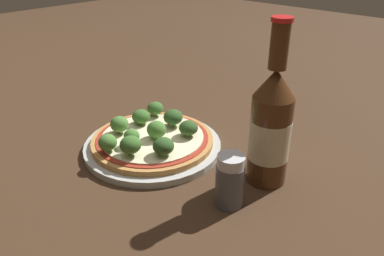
# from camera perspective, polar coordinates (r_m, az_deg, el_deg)

# --- Properties ---
(ground_plane) EXTENTS (3.00, 3.00, 0.00)m
(ground_plane) POSITION_cam_1_polar(r_m,az_deg,el_deg) (0.67, -5.95, -3.14)
(ground_plane) COLOR #3D2819
(plate) EXTENTS (0.24, 0.24, 0.01)m
(plate) POSITION_cam_1_polar(r_m,az_deg,el_deg) (0.67, -6.24, -2.69)
(plate) COLOR #B2B7B2
(plate) RESTS_ON ground_plane
(pizza) EXTENTS (0.21, 0.21, 0.01)m
(pizza) POSITION_cam_1_polar(r_m,az_deg,el_deg) (0.67, -6.59, -1.74)
(pizza) COLOR #B77F42
(pizza) RESTS_ON plate
(broccoli_floret_0) EXTENTS (0.03, 0.03, 0.03)m
(broccoli_floret_0) POSITION_cam_1_polar(r_m,az_deg,el_deg) (0.67, -11.01, 0.56)
(broccoli_floret_0) COLOR #7A9E5B
(broccoli_floret_0) RESTS_ON pizza
(broccoli_floret_1) EXTENTS (0.03, 0.03, 0.03)m
(broccoli_floret_1) POSITION_cam_1_polar(r_m,az_deg,el_deg) (0.60, -9.36, -2.56)
(broccoli_floret_1) COLOR #7A9E5B
(broccoli_floret_1) RESTS_ON pizza
(broccoli_floret_2) EXTENTS (0.03, 0.03, 0.03)m
(broccoli_floret_2) POSITION_cam_1_polar(r_m,az_deg,el_deg) (0.70, -7.79, 1.73)
(broccoli_floret_2) COLOR #7A9E5B
(broccoli_floret_2) RESTS_ON pizza
(broccoli_floret_3) EXTENTS (0.03, 0.03, 0.03)m
(broccoli_floret_3) POSITION_cam_1_polar(r_m,az_deg,el_deg) (0.65, -5.34, -0.19)
(broccoli_floret_3) COLOR #7A9E5B
(broccoli_floret_3) RESTS_ON pizza
(broccoli_floret_4) EXTENTS (0.03, 0.03, 0.03)m
(broccoli_floret_4) POSITION_cam_1_polar(r_m,az_deg,el_deg) (0.62, -12.73, -2.17)
(broccoli_floret_4) COLOR #7A9E5B
(broccoli_floret_4) RESTS_ON pizza
(broccoli_floret_5) EXTENTS (0.03, 0.03, 0.03)m
(broccoli_floret_5) POSITION_cam_1_polar(r_m,az_deg,el_deg) (0.63, -9.33, -1.17)
(broccoli_floret_5) COLOR #7A9E5B
(broccoli_floret_5) RESTS_ON pizza
(broccoli_floret_6) EXTENTS (0.03, 0.03, 0.03)m
(broccoli_floret_6) POSITION_cam_1_polar(r_m,az_deg,el_deg) (0.60, -4.38, -2.76)
(broccoli_floret_6) COLOR #7A9E5B
(broccoli_floret_6) RESTS_ON pizza
(broccoli_floret_7) EXTENTS (0.04, 0.04, 0.03)m
(broccoli_floret_7) POSITION_cam_1_polar(r_m,az_deg,el_deg) (0.69, -3.02, 1.71)
(broccoli_floret_7) COLOR #7A9E5B
(broccoli_floret_7) RESTS_ON pizza
(broccoli_floret_8) EXTENTS (0.03, 0.03, 0.03)m
(broccoli_floret_8) POSITION_cam_1_polar(r_m,az_deg,el_deg) (0.65, -0.54, 0.01)
(broccoli_floret_8) COLOR #7A9E5B
(broccoli_floret_8) RESTS_ON pizza
(broccoli_floret_9) EXTENTS (0.03, 0.03, 0.03)m
(broccoli_floret_9) POSITION_cam_1_polar(r_m,az_deg,el_deg) (0.73, -5.62, 3.00)
(broccoli_floret_9) COLOR #7A9E5B
(broccoli_floret_9) RESTS_ON pizza
(beer_bottle) EXTENTS (0.06, 0.06, 0.25)m
(beer_bottle) POSITION_cam_1_polar(r_m,az_deg,el_deg) (0.56, 11.88, 0.14)
(beer_bottle) COLOR #472814
(beer_bottle) RESTS_ON ground_plane
(pepper_shaker) EXTENTS (0.04, 0.04, 0.08)m
(pepper_shaker) POSITION_cam_1_polar(r_m,az_deg,el_deg) (0.52, 5.80, -8.02)
(pepper_shaker) COLOR #4C4C51
(pepper_shaker) RESTS_ON ground_plane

